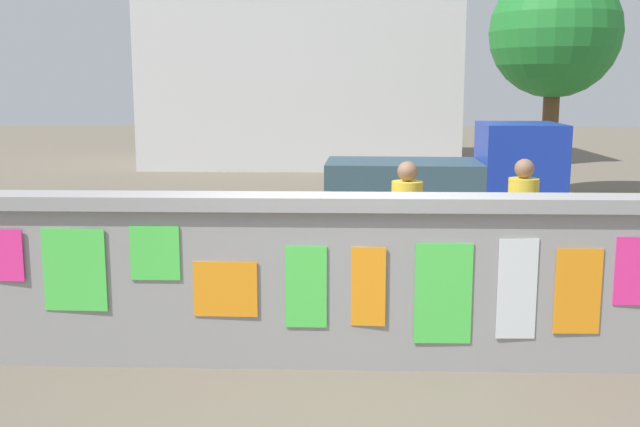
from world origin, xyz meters
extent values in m
plane|color=#6B6051|center=(0.00, 8.00, 0.00)|extent=(60.00, 60.00, 0.00)
cube|color=gray|center=(0.00, 0.00, 0.70)|extent=(7.29, 0.30, 1.39)
cube|color=gray|center=(0.00, 0.00, 1.45)|extent=(7.49, 0.42, 0.12)
cube|color=#4CD84C|center=(-2.27, -0.16, 0.88)|extent=(0.55, 0.03, 0.72)
cube|color=#4CD84C|center=(-1.58, -0.16, 1.03)|extent=(0.42, 0.01, 0.47)
cube|color=orange|center=(-0.98, -0.16, 0.72)|extent=(0.55, 0.02, 0.48)
cube|color=#4CD84C|center=(-0.29, -0.16, 0.74)|extent=(0.35, 0.01, 0.71)
cube|color=orange|center=(0.24, -0.16, 0.75)|extent=(0.29, 0.03, 0.69)
cube|color=#4CD84C|center=(0.87, -0.16, 0.70)|extent=(0.48, 0.02, 0.87)
cube|color=silver|center=(1.49, -0.16, 0.74)|extent=(0.33, 0.02, 0.86)
cube|color=orange|center=(1.99, -0.16, 0.73)|extent=(0.39, 0.02, 0.73)
cube|color=#F42D8C|center=(2.45, -0.16, 0.91)|extent=(0.32, 0.02, 0.58)
cylinder|color=black|center=(2.86, 6.05, 0.35)|extent=(0.71, 0.22, 0.70)
cylinder|color=black|center=(2.82, 4.75, 0.35)|extent=(0.71, 0.22, 0.70)
cylinder|color=black|center=(0.36, 6.13, 0.35)|extent=(0.71, 0.22, 0.70)
cylinder|color=black|center=(0.32, 4.84, 0.35)|extent=(0.71, 0.22, 0.70)
cube|color=#1933A5|center=(2.74, 5.40, 1.10)|extent=(1.25, 1.54, 1.50)
cube|color=#334C59|center=(0.94, 5.46, 0.80)|extent=(2.45, 1.58, 0.90)
cylinder|color=black|center=(-1.40, 4.39, 0.30)|extent=(0.60, 0.11, 0.60)
cylinder|color=black|center=(-2.70, 4.42, 0.30)|extent=(0.60, 0.13, 0.60)
cube|color=silver|center=(-2.05, 4.40, 0.58)|extent=(1.01, 0.26, 0.32)
cube|color=black|center=(-2.25, 4.41, 0.76)|extent=(0.57, 0.23, 0.10)
cube|color=#262626|center=(-1.50, 4.39, 0.85)|extent=(0.05, 0.56, 0.03)
cylinder|color=black|center=(-2.61, 2.03, 0.33)|extent=(0.65, 0.18, 0.66)
cylinder|color=black|center=(-3.64, 2.25, 0.33)|extent=(0.65, 0.18, 0.66)
cube|color=#197233|center=(-3.13, 2.14, 0.51)|extent=(0.94, 0.24, 0.06)
cylinder|color=#197233|center=(-3.27, 2.17, 0.73)|extent=(0.04, 0.04, 0.40)
cube|color=black|center=(-3.27, 2.17, 0.93)|extent=(0.21, 0.12, 0.05)
cube|color=black|center=(-2.66, 2.04, 0.88)|extent=(0.13, 0.44, 0.03)
cylinder|color=black|center=(-1.32, 1.67, 0.33)|extent=(0.66, 0.15, 0.66)
cylinder|color=black|center=(-0.29, 1.50, 0.33)|extent=(0.66, 0.15, 0.66)
cube|color=gold|center=(-0.80, 1.58, 0.51)|extent=(0.94, 0.19, 0.06)
cylinder|color=gold|center=(-0.66, 1.56, 0.73)|extent=(0.03, 0.03, 0.40)
cube|color=black|center=(-0.66, 1.56, 0.93)|extent=(0.21, 0.11, 0.05)
cube|color=black|center=(-1.27, 1.66, 0.88)|extent=(0.11, 0.44, 0.03)
cylinder|color=#BF6626|center=(0.70, 1.90, 0.40)|extent=(0.12, 0.12, 0.80)
cylinder|color=#BF6626|center=(0.72, 1.72, 0.40)|extent=(0.12, 0.12, 0.80)
cylinder|color=yellow|center=(0.71, 1.81, 1.10)|extent=(0.36, 0.36, 0.60)
sphere|color=#8C664C|center=(0.71, 1.81, 1.51)|extent=(0.22, 0.22, 0.22)
cylinder|color=#3F994C|center=(2.02, 2.03, 0.40)|extent=(0.12, 0.12, 0.80)
cylinder|color=#3F994C|center=(2.07, 2.20, 0.40)|extent=(0.12, 0.12, 0.80)
cylinder|color=yellow|center=(2.04, 2.11, 1.10)|extent=(0.43, 0.43, 0.60)
sphere|color=#8C664C|center=(2.04, 2.11, 1.51)|extent=(0.22, 0.22, 0.22)
cylinder|color=brown|center=(4.41, 9.95, 1.28)|extent=(0.34, 0.34, 2.57)
sphere|color=#217B2C|center=(4.41, 9.95, 3.52)|extent=(2.74, 2.74, 2.74)
cube|color=silver|center=(-1.31, 16.97, 3.93)|extent=(9.16, 4.79, 7.85)
camera|label=1|loc=(0.04, -6.29, 2.44)|focal=41.98mm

